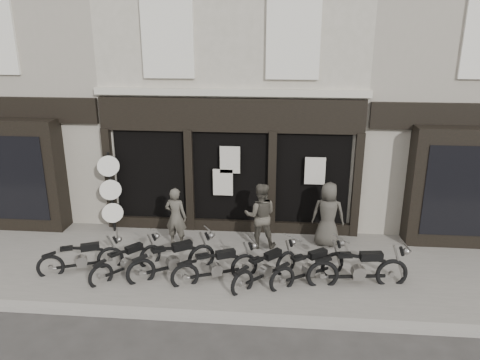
# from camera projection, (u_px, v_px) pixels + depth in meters

# --- Properties ---
(ground_plane) EXTENTS (90.00, 90.00, 0.00)m
(ground_plane) POSITION_uv_depth(u_px,v_px,m) (217.00, 287.00, 10.73)
(ground_plane) COLOR #2D2B28
(ground_plane) RESTS_ON ground
(pavement) EXTENTS (30.00, 4.20, 0.12)m
(pavement) POSITION_uv_depth(u_px,v_px,m) (222.00, 266.00, 11.57)
(pavement) COLOR #66615A
(pavement) RESTS_ON ground_plane
(kerb) EXTENTS (30.00, 0.25, 0.13)m
(kerb) POSITION_uv_depth(u_px,v_px,m) (209.00, 317.00, 9.53)
(kerb) COLOR gray
(kerb) RESTS_ON ground_plane
(central_building) EXTENTS (7.30, 6.22, 8.34)m
(central_building) POSITION_uv_depth(u_px,v_px,m) (240.00, 79.00, 15.08)
(central_building) COLOR #B4AB9B
(central_building) RESTS_ON ground
(neighbour_left) EXTENTS (5.60, 6.73, 8.34)m
(neighbour_left) POSITION_uv_depth(u_px,v_px,m) (51.00, 78.00, 15.58)
(neighbour_left) COLOR gray
(neighbour_left) RESTS_ON ground
(neighbour_right) EXTENTS (5.60, 6.73, 8.34)m
(neighbour_right) POSITION_uv_depth(u_px,v_px,m) (444.00, 82.00, 14.49)
(neighbour_right) COLOR gray
(neighbour_right) RESTS_ON ground
(motorcycle_0) EXTENTS (1.88, 1.03, 0.96)m
(motorcycle_0) POSITION_uv_depth(u_px,v_px,m) (82.00, 260.00, 11.16)
(motorcycle_0) COLOR black
(motorcycle_0) RESTS_ON ground
(motorcycle_1) EXTENTS (1.43, 1.63, 0.93)m
(motorcycle_1) POSITION_uv_depth(u_px,v_px,m) (127.00, 263.00, 11.04)
(motorcycle_1) COLOR black
(motorcycle_1) RESTS_ON ground
(motorcycle_2) EXTENTS (1.95, 1.45, 1.06)m
(motorcycle_2) POSITION_uv_depth(u_px,v_px,m) (173.00, 262.00, 11.00)
(motorcycle_2) COLOR black
(motorcycle_2) RESTS_ON ground
(motorcycle_3) EXTENTS (1.95, 1.11, 1.00)m
(motorcycle_3) POSITION_uv_depth(u_px,v_px,m) (216.00, 269.00, 10.74)
(motorcycle_3) COLOR black
(motorcycle_3) RESTS_ON ground
(motorcycle_4) EXTENTS (1.56, 1.61, 0.97)m
(motorcycle_4) POSITION_uv_depth(u_px,v_px,m) (266.00, 270.00, 10.70)
(motorcycle_4) COLOR black
(motorcycle_4) RESTS_ON ground
(motorcycle_5) EXTENTS (1.83, 1.38, 1.00)m
(motorcycle_5) POSITION_uv_depth(u_px,v_px,m) (309.00, 270.00, 10.71)
(motorcycle_5) COLOR black
(motorcycle_5) RESTS_ON ground
(motorcycle_6) EXTENTS (2.31, 0.65, 1.11)m
(motorcycle_6) POSITION_uv_depth(u_px,v_px,m) (359.00, 272.00, 10.53)
(motorcycle_6) COLOR black
(motorcycle_6) RESTS_ON ground
(man_left) EXTENTS (0.65, 0.48, 1.61)m
(man_left) POSITION_uv_depth(u_px,v_px,m) (176.00, 217.00, 12.29)
(man_left) COLOR #464239
(man_left) RESTS_ON pavement
(man_centre) EXTENTS (0.89, 0.71, 1.75)m
(man_centre) POSITION_uv_depth(u_px,v_px,m) (260.00, 215.00, 12.21)
(man_centre) COLOR #443F36
(man_centre) RESTS_ON pavement
(man_right) EXTENTS (0.93, 0.67, 1.75)m
(man_right) POSITION_uv_depth(u_px,v_px,m) (328.00, 215.00, 12.27)
(man_right) COLOR #3A3731
(man_right) RESTS_ON pavement
(advert_sign_post) EXTENTS (0.56, 0.38, 2.44)m
(advert_sign_post) POSITION_uv_depth(u_px,v_px,m) (112.00, 196.00, 13.05)
(advert_sign_post) COLOR black
(advert_sign_post) RESTS_ON ground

